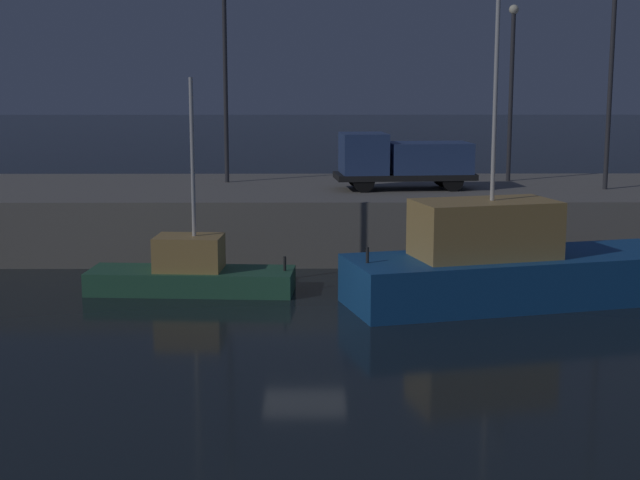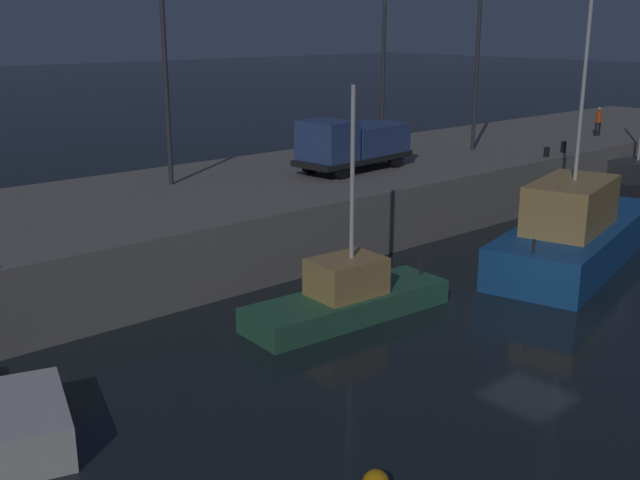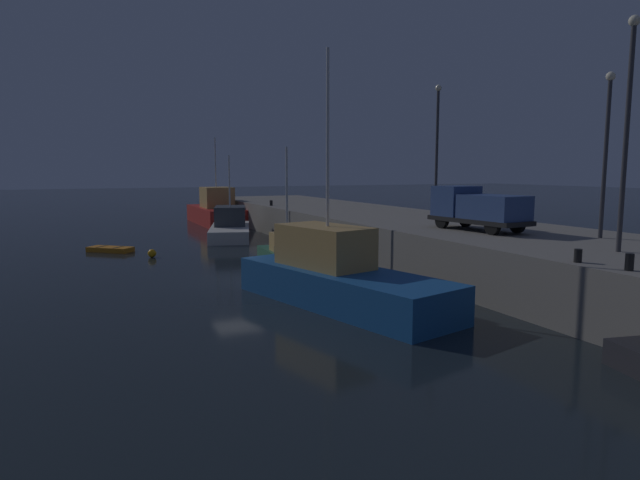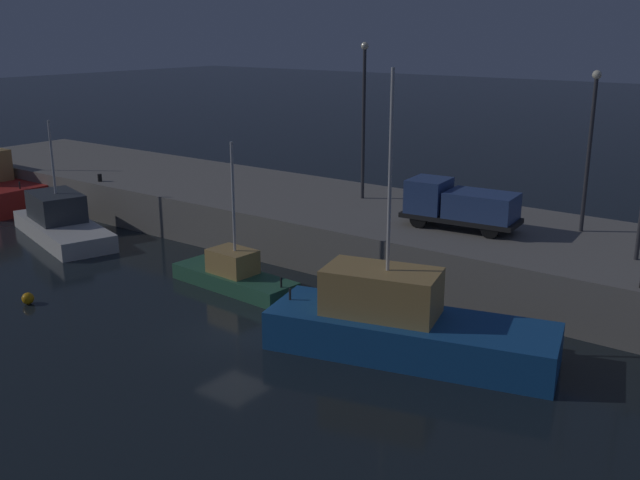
{
  "view_description": "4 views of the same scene",
  "coord_description": "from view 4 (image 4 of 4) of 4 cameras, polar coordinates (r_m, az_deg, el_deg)",
  "views": [
    {
      "loc": [
        0.29,
        -27.23,
        7.34
      ],
      "look_at": [
        0.5,
        4.53,
        1.79
      ],
      "focal_mm": 52.37,
      "sensor_mm": 36.0,
      "label": 1
    },
    {
      "loc": [
        -19.84,
        -12.45,
        9.13
      ],
      "look_at": [
        -2.92,
        6.85,
        1.83
      ],
      "focal_mm": 43.11,
      "sensor_mm": 36.0,
      "label": 2
    },
    {
      "loc": [
        28.11,
        -7.71,
        5.94
      ],
      "look_at": [
        -0.72,
        5.19,
        1.87
      ],
      "focal_mm": 30.71,
      "sensor_mm": 36.0,
      "label": 3
    },
    {
      "loc": [
        20.17,
        -20.76,
        12.56
      ],
      "look_at": [
        -0.39,
        6.72,
        2.56
      ],
      "focal_mm": 41.18,
      "sensor_mm": 36.0,
      "label": 4
    }
  ],
  "objects": [
    {
      "name": "ground_plane",
      "position": [
        31.55,
        -6.81,
        -7.33
      ],
      "size": [
        320.0,
        320.0,
        0.0
      ],
      "primitive_type": "plane",
      "color": "black"
    },
    {
      "name": "pier_quay",
      "position": [
        41.53,
        6.25,
        0.41
      ],
      "size": [
        78.6,
        10.93,
        2.59
      ],
      "color": "gray",
      "rests_on": "ground"
    },
    {
      "name": "fishing_boat_blue",
      "position": [
        47.89,
        -19.51,
        1.32
      ],
      "size": [
        10.19,
        5.89,
        7.19
      ],
      "color": "silver",
      "rests_on": "ground"
    },
    {
      "name": "fishing_boat_white",
      "position": [
        29.34,
        6.49,
        -6.6
      ],
      "size": [
        11.84,
        6.25,
        11.15
      ],
      "color": "#195193",
      "rests_on": "ground"
    },
    {
      "name": "fishing_boat_orange",
      "position": [
        36.79,
        -6.73,
        -2.69
      ],
      "size": [
        7.19,
        2.57,
        7.34
      ],
      "color": "#2D6647",
      "rests_on": "ground"
    },
    {
      "name": "mooring_buoy_near",
      "position": [
        37.19,
        -21.76,
        -4.24
      ],
      "size": [
        0.56,
        0.56,
        0.56
      ],
      "primitive_type": "sphere",
      "color": "orange",
      "rests_on": "ground"
    },
    {
      "name": "lamp_post_west",
      "position": [
        43.61,
        3.42,
        10.02
      ],
      "size": [
        0.44,
        0.44,
        9.14
      ],
      "color": "#38383D",
      "rests_on": "pier_quay"
    },
    {
      "name": "lamp_post_east",
      "position": [
        38.57,
        20.26,
        7.34
      ],
      "size": [
        0.44,
        0.44,
        7.98
      ],
      "color": "#38383D",
      "rests_on": "pier_quay"
    },
    {
      "name": "utility_truck",
      "position": [
        38.06,
        10.75,
        2.73
      ],
      "size": [
        6.12,
        2.77,
        2.42
      ],
      "color": "black",
      "rests_on": "pier_quay"
    },
    {
      "name": "bollard_west",
      "position": [
        51.4,
        -16.74,
        4.66
      ],
      "size": [
        0.28,
        0.28,
        0.5
      ],
      "primitive_type": "cylinder",
      "color": "black",
      "rests_on": "pier_quay"
    }
  ]
}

